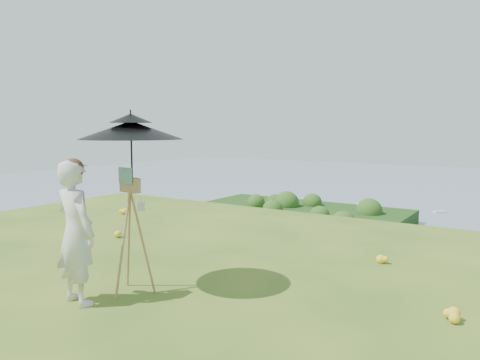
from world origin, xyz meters
The scene contains 9 objects.
ground centered at (0.00, 0.00, 0.00)m, with size 14.00×14.00×0.00m, color #36601B.
peninsula centered at (-75.00, 155.00, -29.00)m, with size 90.00×60.00×12.00m, color #18380F, non-canonical shape.
slope_trees centered at (0.00, 35.00, -15.00)m, with size 110.00×50.00×6.00m, color #204615, non-canonical shape.
moored_boats centered at (-12.50, 161.00, -33.65)m, with size 140.00×140.00×0.70m, color white, non-canonical shape.
wildflowers centered at (0.00, 0.25, 0.06)m, with size 10.00×10.50×0.12m, color yellow, non-canonical shape.
painter centered at (-0.91, 0.72, 0.77)m, with size 0.56×0.37×1.55m, color beige.
field_easel centered at (-0.67, 1.28, 0.72)m, with size 0.55×0.55×1.44m, color #9C6C41, non-canonical shape.
sun_umbrella centered at (-0.66, 1.31, 1.63)m, with size 1.16×1.16×0.89m, color black, non-canonical shape.
painter_cap centered at (-0.91, 0.72, 1.51)m, with size 0.21×0.25×0.10m, color #E07D7B, non-canonical shape.
Camera 1 is at (3.21, -2.40, 1.88)m, focal length 35.00 mm.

